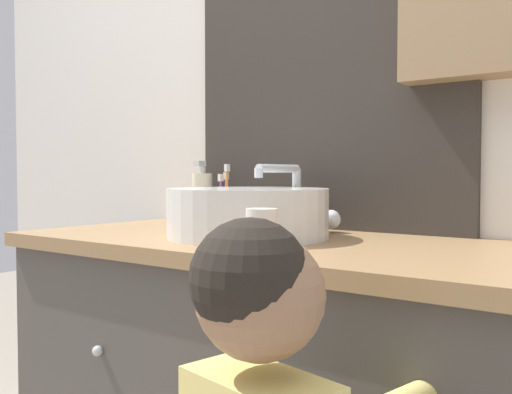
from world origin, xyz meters
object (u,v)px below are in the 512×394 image
at_px(sink_basin, 249,212).
at_px(soap_dispenser, 202,197).
at_px(drinking_cup, 262,232).
at_px(toothbrush_holder, 225,211).

distance_m(sink_basin, soap_dispenser, 0.42).
xyz_separation_m(sink_basin, drinking_cup, (0.20, -0.23, -0.02)).
bearing_deg(toothbrush_holder, soap_dispenser, 177.17).
relative_size(sink_basin, drinking_cup, 4.99).
xyz_separation_m(sink_basin, toothbrush_holder, (-0.26, 0.22, -0.02)).
xyz_separation_m(toothbrush_holder, drinking_cup, (0.46, -0.45, 0.00)).
bearing_deg(sink_basin, toothbrush_holder, 139.44).
relative_size(soap_dispenser, drinking_cup, 2.20).
bearing_deg(toothbrush_holder, drinking_cup, -44.20).
bearing_deg(sink_basin, drinking_cup, -48.25).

